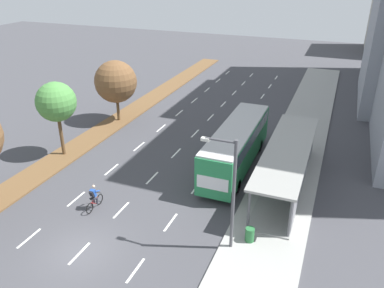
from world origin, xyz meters
TOP-DOWN VIEW (x-y plane):
  - ground_plane at (0.00, 0.00)m, footprint 140.00×140.00m
  - median_strip at (-8.30, 20.00)m, footprint 2.60×52.00m
  - sidewalk_right at (9.25, 20.00)m, footprint 4.50×52.00m
  - lane_divider_left at (-3.50, 17.43)m, footprint 0.14×45.85m
  - lane_divider_center at (0.00, 17.43)m, footprint 0.14×45.85m
  - lane_divider_right at (3.50, 17.43)m, footprint 0.14×45.85m
  - bus_shelter at (9.53, 11.13)m, footprint 2.90×12.67m
  - bus at (5.25, 12.56)m, footprint 2.54×11.29m
  - cyclist at (-1.66, 3.78)m, footprint 0.46×1.82m
  - median_tree_second at (-8.47, 9.32)m, footprint 3.13×3.13m
  - median_tree_third at (-8.24, 17.53)m, footprint 4.07×4.07m
  - streetlight at (7.42, 3.32)m, footprint 1.91×0.24m
  - trash_bin at (8.45, 4.15)m, footprint 0.52×0.52m

SIDE VIEW (x-z plane):
  - ground_plane at x=0.00m, z-range 0.00..0.00m
  - lane_divider_left at x=-3.50m, z-range 0.00..0.01m
  - lane_divider_center at x=0.00m, z-range 0.00..0.01m
  - lane_divider_right at x=3.50m, z-range 0.00..0.01m
  - median_strip at x=-8.30m, z-range 0.00..0.12m
  - sidewalk_right at x=9.25m, z-range 0.00..0.15m
  - trash_bin at x=8.45m, z-range 0.15..1.00m
  - cyclist at x=-1.66m, z-range -0.06..1.65m
  - bus_shelter at x=9.53m, z-range 0.44..3.30m
  - bus at x=5.25m, z-range 0.38..3.75m
  - streetlight at x=7.42m, z-range 0.64..7.14m
  - median_tree_third at x=-8.24m, z-range 1.06..7.03m
  - median_tree_second at x=-8.47m, z-range 1.57..7.65m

